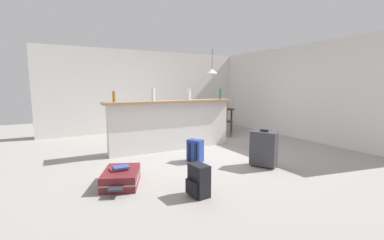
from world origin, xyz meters
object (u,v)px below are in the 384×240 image
(bottle_green, at_px, (220,94))
(dining_chair_near_partition, at_px, (222,118))
(backpack_blue, at_px, (195,151))
(bottle_amber, at_px, (114,96))
(pendant_lamp, at_px, (212,71))
(bottle_clear, at_px, (153,94))
(dining_table, at_px, (212,111))
(book_stack, at_px, (120,168))
(backpack_black, at_px, (199,181))
(suitcase_upright_charcoal, at_px, (264,148))
(suitcase_flat_maroon, at_px, (121,177))
(bottle_white, at_px, (189,94))
(duffel_bag_orange, at_px, (257,142))

(bottle_green, bearing_deg, dining_chair_near_partition, 51.95)
(dining_chair_near_partition, height_order, backpack_blue, dining_chair_near_partition)
(bottle_amber, distance_m, bottle_green, 2.47)
(dining_chair_near_partition, height_order, pendant_lamp, pendant_lamp)
(bottle_clear, bearing_deg, dining_table, 29.65)
(bottle_green, bearing_deg, book_stack, -151.88)
(bottle_clear, relative_size, dining_chair_near_partition, 0.30)
(backpack_blue, bearing_deg, dining_chair_near_partition, 44.08)
(pendant_lamp, xyz_separation_m, backpack_black, (-2.57, -3.71, -1.65))
(dining_chair_near_partition, bearing_deg, bottle_clear, -162.18)
(suitcase_upright_charcoal, relative_size, book_stack, 2.50)
(pendant_lamp, relative_size, suitcase_flat_maroon, 0.86)
(bottle_white, height_order, book_stack, bottle_white)
(pendant_lamp, bearing_deg, bottle_white, -138.56)
(bottle_clear, height_order, suitcase_upright_charcoal, bottle_clear)
(bottle_amber, distance_m, bottle_clear, 0.80)
(dining_chair_near_partition, bearing_deg, suitcase_upright_charcoal, -110.00)
(bottle_white, distance_m, dining_chair_near_partition, 1.76)
(suitcase_flat_maroon, bearing_deg, dining_chair_near_partition, 34.41)
(dining_table, relative_size, suitcase_upright_charcoal, 1.64)
(dining_table, distance_m, backpack_black, 4.60)
(bottle_clear, distance_m, duffel_bag_orange, 2.58)
(bottle_amber, xyz_separation_m, bottle_white, (1.67, -0.05, 0.02))
(backpack_blue, distance_m, suitcase_upright_charcoal, 1.25)
(bottle_white, xyz_separation_m, dining_chair_near_partition, (1.44, 0.72, -0.72))
(backpack_black, distance_m, suitcase_upright_charcoal, 1.70)
(bottle_amber, distance_m, duffel_bag_orange, 3.29)
(backpack_black, relative_size, book_stack, 1.57)
(backpack_black, relative_size, suitcase_upright_charcoal, 0.63)
(dining_chair_near_partition, xyz_separation_m, pendant_lamp, (-0.01, 0.53, 1.33))
(bottle_amber, height_order, bottle_white, bottle_white)
(dining_table, height_order, dining_chair_near_partition, dining_chair_near_partition)
(bottle_clear, bearing_deg, suitcase_upright_charcoal, -55.03)
(suitcase_flat_maroon, xyz_separation_m, backpack_black, (0.80, -0.86, 0.09))
(bottle_white, xyz_separation_m, pendant_lamp, (1.43, 1.26, 0.61))
(pendant_lamp, distance_m, book_stack, 4.69)
(dining_table, bearing_deg, backpack_blue, -128.37)
(bottle_white, bearing_deg, bottle_amber, 178.45)
(bottle_green, relative_size, dining_chair_near_partition, 0.27)
(backpack_blue, bearing_deg, suitcase_flat_maroon, -161.57)
(bottle_amber, distance_m, book_stack, 1.90)
(bottle_amber, relative_size, suitcase_upright_charcoal, 0.33)
(duffel_bag_orange, relative_size, book_stack, 2.09)
(backpack_blue, bearing_deg, bottle_clear, 112.27)
(bottle_green, xyz_separation_m, suitcase_flat_maroon, (-2.74, -1.49, -1.12))
(pendant_lamp, bearing_deg, bottle_green, -114.99)
(bottle_white, relative_size, suitcase_upright_charcoal, 0.39)
(bottle_green, relative_size, suitcase_upright_charcoal, 0.38)
(dining_table, relative_size, duffel_bag_orange, 1.97)
(bottle_green, xyz_separation_m, backpack_blue, (-1.23, -0.99, -1.03))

